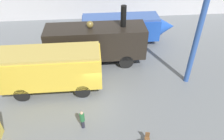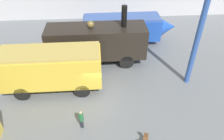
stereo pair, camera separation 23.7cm
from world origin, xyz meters
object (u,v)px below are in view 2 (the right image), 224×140
(steam_locomotive, at_px, (97,41))
(streamlined_locomotive, at_px, (128,27))
(passenger_coach_vintage, at_px, (51,67))
(visitor_person, at_px, (81,119))

(steam_locomotive, bearing_deg, streamlined_locomotive, 47.28)
(steam_locomotive, distance_m, passenger_coach_vintage, 5.28)
(steam_locomotive, relative_size, visitor_person, 5.90)
(passenger_coach_vintage, relative_size, visitor_person, 5.08)
(passenger_coach_vintage, distance_m, visitor_person, 5.25)
(streamlined_locomotive, relative_size, visitor_person, 6.53)
(streamlined_locomotive, bearing_deg, passenger_coach_vintage, -133.93)
(streamlined_locomotive, relative_size, steam_locomotive, 1.11)
(streamlined_locomotive, height_order, steam_locomotive, steam_locomotive)
(streamlined_locomotive, bearing_deg, visitor_person, -111.90)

